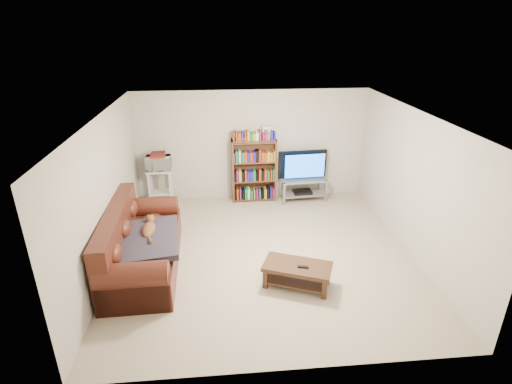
{
  "coord_description": "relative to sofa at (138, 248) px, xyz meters",
  "views": [
    {
      "loc": [
        -0.68,
        -5.87,
        3.71
      ],
      "look_at": [
        -0.1,
        0.4,
        1.0
      ],
      "focal_mm": 28.0,
      "sensor_mm": 36.0,
      "label": 1
    }
  ],
  "objects": [
    {
      "name": "shelf_clutter",
      "position": [
        2.19,
        2.51,
        1.15
      ],
      "size": [
        0.71,
        0.23,
        0.28
      ],
      "rotation": [
        0.0,
        0.0,
        0.02
      ],
      "color": "silver",
      "rests_on": "bookshelf"
    },
    {
      "name": "television",
      "position": [
        3.17,
        2.39,
        0.46
      ],
      "size": [
        1.08,
        0.22,
        0.62
      ],
      "primitive_type": "imported",
      "rotation": [
        0.0,
        0.0,
        3.21
      ],
      "color": "black",
      "rests_on": "tv_stand"
    },
    {
      "name": "bookshelf",
      "position": [
        2.09,
        2.5,
        0.37
      ],
      "size": [
        0.97,
        0.32,
        1.4
      ],
      "rotation": [
        0.0,
        0.0,
        0.02
      ],
      "color": "#51321C",
      "rests_on": "floor"
    },
    {
      "name": "coffee_table",
      "position": [
        2.46,
        -0.72,
        -0.1
      ],
      "size": [
        1.12,
        0.84,
        0.36
      ],
      "rotation": [
        0.0,
        0.0,
        -0.39
      ],
      "color": "#3D2415",
      "rests_on": "floor"
    },
    {
      "name": "microwave_stand",
      "position": [
        0.07,
        2.39,
        0.18
      ],
      "size": [
        0.53,
        0.39,
        0.83
      ],
      "rotation": [
        0.0,
        0.0,
        0.04
      ],
      "color": "silver",
      "rests_on": "floor"
    },
    {
      "name": "dvd_player",
      "position": [
        3.17,
        2.39,
        -0.16
      ],
      "size": [
        0.42,
        0.31,
        0.06
      ],
      "primitive_type": "cube",
      "rotation": [
        0.0,
        0.0,
        0.07
      ],
      "color": "black",
      "rests_on": "tv_stand"
    },
    {
      "name": "cat",
      "position": [
        0.19,
        0.06,
        0.3
      ],
      "size": [
        0.28,
        0.66,
        0.2
      ],
      "primitive_type": null,
      "rotation": [
        0.0,
        0.0,
        0.03
      ],
      "color": "brown",
      "rests_on": "sofa"
    },
    {
      "name": "microwave",
      "position": [
        0.07,
        2.39,
        0.62
      ],
      "size": [
        0.52,
        0.36,
        0.28
      ],
      "primitive_type": "imported",
      "rotation": [
        0.0,
        0.0,
        0.04
      ],
      "color": "silver",
      "rests_on": "microwave_stand"
    },
    {
      "name": "game_boxes",
      "position": [
        0.07,
        2.39,
        0.78
      ],
      "size": [
        0.31,
        0.27,
        0.05
      ],
      "primitive_type": "cube",
      "rotation": [
        0.0,
        0.0,
        0.04
      ],
      "color": "maroon",
      "rests_on": "microwave"
    },
    {
      "name": "ceiling",
      "position": [
        2.06,
        0.2,
        2.05
      ],
      "size": [
        5.0,
        5.0,
        0.0
      ],
      "primitive_type": "plane",
      "rotation": [
        3.14,
        0.0,
        0.0
      ],
      "color": "white",
      "rests_on": "ground"
    },
    {
      "name": "floor",
      "position": [
        2.06,
        0.2,
        -0.35
      ],
      "size": [
        5.0,
        5.0,
        0.0
      ],
      "primitive_type": "plane",
      "color": "#C5B292",
      "rests_on": "ground"
    },
    {
      "name": "wall_front",
      "position": [
        2.06,
        -2.3,
        0.85
      ],
      "size": [
        5.0,
        0.0,
        5.0
      ],
      "primitive_type": "plane",
      "rotation": [
        -1.57,
        0.0,
        0.0
      ],
      "color": "beige",
      "rests_on": "ground"
    },
    {
      "name": "wall_right",
      "position": [
        4.56,
        0.2,
        0.85
      ],
      "size": [
        0.0,
        5.0,
        5.0
      ],
      "primitive_type": "plane",
      "rotation": [
        1.57,
        0.0,
        -1.57
      ],
      "color": "beige",
      "rests_on": "ground"
    },
    {
      "name": "wall_back",
      "position": [
        2.06,
        2.7,
        0.85
      ],
      "size": [
        5.0,
        0.0,
        5.0
      ],
      "primitive_type": "plane",
      "rotation": [
        1.57,
        0.0,
        0.0
      ],
      "color": "beige",
      "rests_on": "ground"
    },
    {
      "name": "tv_stand",
      "position": [
        3.17,
        2.39,
        -0.01
      ],
      "size": [
        1.03,
        0.52,
        0.5
      ],
      "rotation": [
        0.0,
        0.0,
        0.07
      ],
      "color": "#999EA3",
      "rests_on": "floor"
    },
    {
      "name": "remote",
      "position": [
        2.53,
        -0.8,
        0.02
      ],
      "size": [
        0.17,
        0.08,
        0.02
      ],
      "primitive_type": "cube",
      "rotation": [
        0.0,
        0.0,
        -0.24
      ],
      "color": "black",
      "rests_on": "coffee_table"
    },
    {
      "name": "blanket",
      "position": [
        0.2,
        -0.16,
        0.24
      ],
      "size": [
        1.06,
        1.3,
        0.2
      ],
      "primitive_type": "cube",
      "rotation": [
        0.05,
        -0.04,
        0.11
      ],
      "color": "#302B36",
      "rests_on": "sofa"
    },
    {
      "name": "wall_left",
      "position": [
        -0.44,
        0.2,
        0.85
      ],
      "size": [
        0.0,
        5.0,
        5.0
      ],
      "primitive_type": "plane",
      "rotation": [
        1.57,
        0.0,
        1.57
      ],
      "color": "beige",
      "rests_on": "ground"
    },
    {
      "name": "sofa",
      "position": [
        0.0,
        0.0,
        0.0
      ],
      "size": [
        1.11,
        2.43,
        1.02
      ],
      "rotation": [
        0.0,
        0.0,
        0.03
      ],
      "color": "#481D12",
      "rests_on": "floor"
    }
  ]
}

